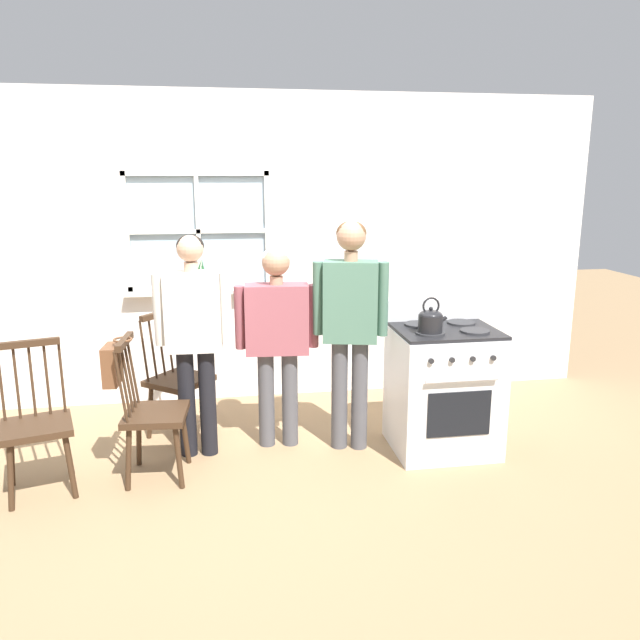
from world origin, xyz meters
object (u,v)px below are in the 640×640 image
object	(u,v)px
handbag	(112,364)
person_teen_center	(277,328)
kettle	(431,320)
stove	(443,388)
potted_plant	(202,281)
person_elderly_left	(194,327)
person_adult_right	(350,314)
chair_by_window	(152,414)
chair_center_cluster	(37,426)
chair_near_wall	(177,380)

from	to	relation	value
handbag	person_teen_center	bearing A→B (deg)	18.07
kettle	person_teen_center	bearing A→B (deg)	159.20
stove	potted_plant	xyz separation A→B (m)	(-1.75, 1.29, 0.63)
person_elderly_left	person_teen_center	size ratio (longest dim) A/B	1.07
person_adult_right	handbag	distance (m)	1.66
chair_by_window	potted_plant	size ratio (longest dim) A/B	3.43
chair_center_cluster	chair_by_window	bearing A→B (deg)	-9.17
stove	handbag	size ratio (longest dim) A/B	3.53
kettle	chair_by_window	bearing A→B (deg)	179.68
kettle	person_adult_right	bearing A→B (deg)	153.58
chair_center_cluster	chair_near_wall	bearing A→B (deg)	27.61
stove	chair_center_cluster	bearing A→B (deg)	-175.91
stove	kettle	xyz separation A→B (m)	(-0.16, -0.13, 0.55)
person_adult_right	stove	distance (m)	0.89
chair_by_window	chair_center_cluster	xyz separation A→B (m)	(-0.71, -0.08, 0.00)
chair_by_window	person_teen_center	xyz separation A→B (m)	(0.88, 0.38, 0.47)
chair_near_wall	potted_plant	distance (m)	0.99
person_elderly_left	chair_near_wall	bearing A→B (deg)	114.84
chair_by_window	chair_near_wall	size ratio (longest dim) A/B	1.00
chair_near_wall	person_adult_right	xyz separation A→B (m)	(1.27, -0.45, 0.58)
kettle	stove	bearing A→B (deg)	38.61
potted_plant	chair_near_wall	bearing A→B (deg)	-105.80
person_elderly_left	kettle	size ratio (longest dim) A/B	6.50
potted_plant	person_adult_right	bearing A→B (deg)	-47.40
person_teen_center	potted_plant	world-z (taller)	person_teen_center
person_adult_right	kettle	xyz separation A→B (m)	(0.51, -0.25, -0.01)
kettle	chair_near_wall	bearing A→B (deg)	158.33
chair_by_window	potted_plant	distance (m)	1.59
handbag	chair_center_cluster	bearing A→B (deg)	-168.57
stove	potted_plant	world-z (taller)	potted_plant
person_adult_right	chair_center_cluster	bearing A→B (deg)	-157.80
chair_by_window	person_teen_center	world-z (taller)	person_teen_center
person_elderly_left	kettle	xyz separation A→B (m)	(1.62, -0.32, 0.07)
chair_near_wall	person_elderly_left	xyz separation A→B (m)	(0.16, -0.39, 0.51)
chair_center_cluster	handbag	distance (m)	0.60
chair_center_cluster	person_adult_right	world-z (taller)	person_adult_right
stove	kettle	distance (m)	0.59
person_elderly_left	stove	bearing A→B (deg)	-3.70
chair_center_cluster	person_elderly_left	world-z (taller)	person_elderly_left
chair_center_cluster	person_teen_center	distance (m)	1.72
chair_center_cluster	person_elderly_left	xyz separation A→B (m)	(0.99, 0.39, 0.51)
person_elderly_left	stove	distance (m)	1.86
chair_by_window	kettle	bearing A→B (deg)	-85.82
kettle	potted_plant	bearing A→B (deg)	138.13
chair_center_cluster	handbag	world-z (taller)	same
chair_near_wall	potted_plant	bearing A→B (deg)	23.48
stove	kettle	size ratio (longest dim) A/B	4.39
person_teen_center	kettle	distance (m)	1.11
person_adult_right	handbag	size ratio (longest dim) A/B	5.51
kettle	handbag	size ratio (longest dim) A/B	0.80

